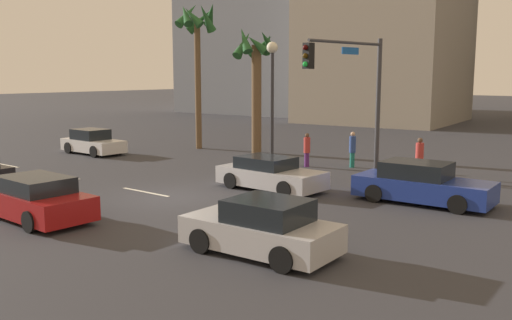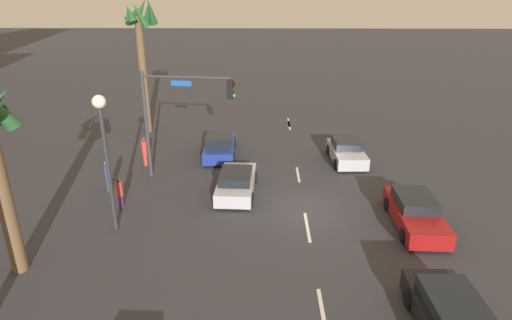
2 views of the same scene
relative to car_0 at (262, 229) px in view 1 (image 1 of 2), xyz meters
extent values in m
plane|color=#333338|center=(-6.62, 3.13, -0.65)|extent=(220.00, 220.00, 0.00)
cube|color=silver|center=(-18.53, 3.13, -0.65)|extent=(2.27, 0.14, 0.01)
cube|color=silver|center=(-13.68, 3.13, -0.65)|extent=(2.58, 0.14, 0.01)
cube|color=silver|center=(-8.08, 3.13, -0.65)|extent=(2.58, 0.14, 0.01)
cube|color=silver|center=(-2.17, 3.13, -0.65)|extent=(2.15, 0.14, 0.01)
cube|color=#B7B7BC|center=(-0.06, 0.00, -0.14)|extent=(4.04, 1.98, 0.71)
cube|color=black|center=(0.18, 0.01, 0.49)|extent=(1.97, 1.68, 0.56)
cylinder|color=black|center=(-1.25, -0.91, -0.33)|extent=(0.65, 0.25, 0.64)
cylinder|color=black|center=(-1.32, 0.81, -0.33)|extent=(0.65, 0.25, 0.64)
cylinder|color=black|center=(1.21, -0.81, -0.33)|extent=(0.65, 0.25, 0.64)
cylinder|color=black|center=(1.14, 0.91, -0.33)|extent=(0.65, 0.25, 0.64)
cylinder|color=black|center=(-13.26, 0.22, -0.33)|extent=(0.64, 0.23, 0.64)
cube|color=navy|center=(1.00, 7.97, -0.13)|extent=(4.76, 2.05, 0.72)
cube|color=black|center=(0.72, 7.96, 0.51)|extent=(2.32, 1.72, 0.56)
cylinder|color=black|center=(2.41, 8.91, -0.33)|extent=(0.65, 0.25, 0.64)
cylinder|color=black|center=(2.49, 7.16, -0.33)|extent=(0.65, 0.25, 0.64)
cylinder|color=black|center=(-0.49, 8.78, -0.33)|extent=(0.65, 0.25, 0.64)
cylinder|color=black|center=(-0.41, 7.04, -0.33)|extent=(0.65, 0.25, 0.64)
cube|color=maroon|center=(-7.82, -1.70, -0.13)|extent=(4.73, 1.94, 0.73)
cube|color=black|center=(-7.54, -1.70, 0.48)|extent=(2.29, 1.66, 0.48)
cylinder|color=black|center=(-9.25, -0.80, -0.33)|extent=(0.65, 0.24, 0.64)
cylinder|color=black|center=(-6.40, -2.59, -0.33)|extent=(0.65, 0.24, 0.64)
cylinder|color=black|center=(-6.35, -0.88, -0.33)|extent=(0.65, 0.24, 0.64)
cube|color=silver|center=(-18.53, 8.29, -0.16)|extent=(4.08, 1.79, 0.66)
cube|color=black|center=(-18.77, 8.30, 0.46)|extent=(1.98, 1.54, 0.58)
cylinder|color=black|center=(-17.26, 9.06, -0.33)|extent=(0.65, 0.24, 0.64)
cylinder|color=black|center=(-17.30, 7.47, -0.33)|extent=(0.65, 0.24, 0.64)
cylinder|color=black|center=(-19.76, 9.12, -0.33)|extent=(0.65, 0.24, 0.64)
cylinder|color=black|center=(-19.80, 7.53, -0.33)|extent=(0.65, 0.24, 0.64)
cube|color=#B7B7BC|center=(-4.60, 6.53, -0.16)|extent=(4.39, 1.97, 0.67)
cube|color=black|center=(-4.86, 6.54, 0.41)|extent=(2.14, 1.67, 0.46)
cylinder|color=black|center=(-3.23, 7.33, -0.33)|extent=(0.65, 0.24, 0.64)
cylinder|color=black|center=(-3.30, 5.63, -0.33)|extent=(0.65, 0.24, 0.64)
cylinder|color=black|center=(-5.91, 7.44, -0.33)|extent=(0.65, 0.24, 0.64)
cylinder|color=black|center=(-5.98, 5.73, -0.33)|extent=(0.65, 0.24, 0.64)
cylinder|color=#38383D|center=(-2.58, 11.55, 2.34)|extent=(0.20, 0.20, 5.99)
cylinder|color=#38383D|center=(-2.87, 9.21, 5.08)|extent=(0.69, 4.69, 0.12)
cube|color=black|center=(-3.15, 6.87, 4.51)|extent=(0.36, 0.36, 0.95)
sphere|color=#360503|center=(-3.18, 6.69, 4.80)|extent=(0.20, 0.20, 0.20)
sphere|color=#392605|center=(-3.18, 6.69, 4.50)|extent=(0.20, 0.20, 0.20)
sphere|color=green|center=(-3.18, 6.69, 4.20)|extent=(0.20, 0.20, 0.20)
cube|color=#1959B2|center=(-2.84, 9.44, 4.76)|extent=(0.17, 1.10, 0.28)
cylinder|color=#2D2D33|center=(-8.40, 11.68, 2.10)|extent=(0.18, 0.18, 5.51)
sphere|color=#F2EACC|center=(-8.40, 11.68, 5.14)|extent=(0.56, 0.56, 0.56)
cylinder|color=#59266B|center=(-6.52, 12.03, -0.31)|extent=(0.34, 0.34, 0.69)
cylinder|color=#BF3833|center=(-6.52, 12.03, 0.42)|extent=(0.45, 0.45, 0.75)
sphere|color=brown|center=(-6.52, 12.03, 0.90)|extent=(0.20, 0.20, 0.20)
cylinder|color=#1E7266|center=(-4.68, 13.23, -0.29)|extent=(0.29, 0.29, 0.73)
cylinder|color=#2D478C|center=(-4.68, 13.23, 0.47)|extent=(0.39, 0.39, 0.79)
sphere|color=tan|center=(-4.68, 13.23, 0.98)|extent=(0.22, 0.22, 0.22)
cylinder|color=#BF3833|center=(-0.93, 12.30, -0.28)|extent=(0.36, 0.36, 0.75)
cylinder|color=#BF3833|center=(-0.93, 12.30, 0.51)|extent=(0.48, 0.48, 0.82)
sphere|color=brown|center=(-0.93, 12.30, 1.03)|extent=(0.22, 0.22, 0.22)
cylinder|color=brown|center=(-15.46, 13.71, 3.22)|extent=(0.37, 0.37, 7.76)
cone|color=#235628|center=(-14.63, 13.63, 7.06)|extent=(0.67, 1.38, 1.71)
cone|color=#235628|center=(-14.99, 14.39, 7.36)|extent=(1.66, 1.38, 1.49)
cone|color=#235628|center=(-15.96, 14.47, 7.04)|extent=(1.76, 1.42, 1.64)
cone|color=#235628|center=(-16.37, 13.82, 7.37)|extent=(0.76, 1.78, 1.67)
cone|color=#235628|center=(-15.74, 13.06, 7.26)|extent=(1.45, 1.04, 1.45)
cone|color=#235628|center=(-15.19, 13.09, 7.12)|extent=(1.45, 1.05, 1.36)
cylinder|color=brown|center=(-11.47, 14.33, 2.40)|extent=(0.56, 0.56, 6.10)
cone|color=#235628|center=(-10.75, 14.37, 5.64)|extent=(0.64, 1.49, 1.36)
cone|color=#235628|center=(-11.07, 14.83, 5.51)|extent=(1.37, 1.26, 1.29)
cone|color=#235628|center=(-11.74, 15.12, 5.41)|extent=(1.69, 1.04, 1.54)
cone|color=#235628|center=(-12.38, 14.26, 5.51)|extent=(0.69, 1.69, 1.72)
cone|color=#235628|center=(-11.75, 13.62, 5.71)|extent=(1.39, 0.99, 1.60)
cone|color=#235628|center=(-11.09, 13.86, 5.48)|extent=(1.35, 1.25, 1.21)
cube|color=slate|center=(-31.57, 42.39, 11.55)|extent=(19.88, 12.96, 24.41)
cube|color=#9E9384|center=(-15.49, 39.27, 8.95)|extent=(14.21, 15.15, 19.20)
camera|label=1|loc=(8.37, -10.86, 3.85)|focal=39.47mm
camera|label=2|loc=(-24.87, 5.09, 9.21)|focal=29.97mm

